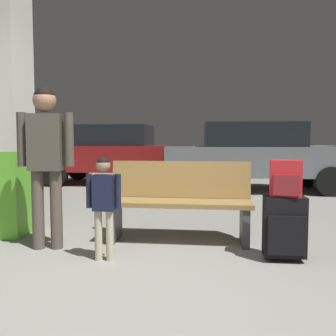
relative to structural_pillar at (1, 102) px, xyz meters
name	(u,v)px	position (x,y,z in m)	size (l,w,h in m)	color
ground_plane	(168,208)	(1.82, 2.13, -1.63)	(18.00, 18.00, 0.10)	gray
structural_pillar	(1,102)	(0.00, 0.00, 0.00)	(0.57, 0.57, 3.18)	#66C633
bench	(179,202)	(2.09, -0.15, -1.13)	(1.63, 0.61, 0.89)	#9E7A42
suitcase	(285,227)	(3.10, -0.78, -1.26)	(0.39, 0.25, 0.60)	black
backpack_bright	(286,179)	(3.10, -0.78, -0.81)	(0.30, 0.23, 0.34)	red
child	(103,197)	(1.42, -0.89, -0.98)	(0.33, 0.20, 0.97)	beige
adult	(46,150)	(0.74, -0.55, -0.55)	(0.57, 0.23, 1.67)	brown
parked_car_near	(256,155)	(3.67, 4.18, -0.77)	(4.11, 1.82, 1.51)	slate
parked_car_far	(114,153)	(0.19, 5.27, -0.77)	(4.17, 1.94, 1.51)	maroon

